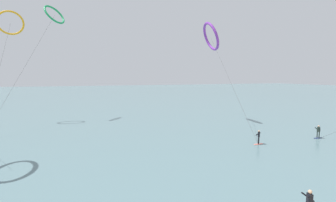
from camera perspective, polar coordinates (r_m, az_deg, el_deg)
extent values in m
cube|color=slate|center=(108.39, -15.71, 1.51)|extent=(400.00, 200.00, 0.08)
ellipsoid|color=navy|center=(36.87, 32.27, -7.49)|extent=(1.40, 0.40, 0.06)
cylinder|color=#1E2823|center=(36.86, 32.14, -6.80)|extent=(0.12, 0.12, 0.80)
cylinder|color=#1E2823|center=(36.69, 32.48, -6.88)|extent=(0.12, 0.12, 0.80)
cube|color=#1E2823|center=(36.63, 32.37, -5.75)|extent=(0.20, 0.32, 0.62)
sphere|color=tan|center=(36.56, 32.41, -5.11)|extent=(0.22, 0.22, 0.22)
cylinder|color=#1E2823|center=(36.83, 31.96, -5.59)|extent=(0.50, 0.10, 0.39)
cylinder|color=#1E2823|center=(36.56, 32.50, -5.70)|extent=(0.50, 0.10, 0.39)
ellipsoid|color=#EA7260|center=(30.54, 20.86, -9.61)|extent=(1.40, 0.40, 0.06)
cylinder|color=black|center=(30.30, 20.85, -8.89)|extent=(0.12, 0.12, 0.80)
cylinder|color=black|center=(30.57, 20.93, -8.76)|extent=(0.12, 0.12, 0.80)
cube|color=black|center=(30.26, 20.94, -7.53)|extent=(0.37, 0.36, 0.62)
sphere|color=tan|center=(30.17, 20.97, -6.75)|extent=(0.22, 0.22, 0.22)
cylinder|color=black|center=(30.13, 20.73, -7.48)|extent=(0.39, 0.44, 0.39)
cylinder|color=black|center=(30.55, 20.85, -7.30)|extent=(0.39, 0.44, 0.39)
cube|color=black|center=(16.51, 30.82, -19.48)|extent=(0.28, 0.36, 0.62)
sphere|color=tan|center=(16.34, 30.90, -18.15)|extent=(0.22, 0.22, 0.22)
cylinder|color=black|center=(16.72, 30.03, -18.93)|extent=(0.51, 0.22, 0.39)
cylinder|color=black|center=(16.40, 30.95, -19.48)|extent=(0.51, 0.22, 0.39)
torus|color=#199351|center=(49.18, -25.57, 18.16)|extent=(4.48, 4.62, 3.44)
cylinder|color=#3F3F3F|center=(42.12, -31.18, 6.88)|extent=(7.94, 12.93, 18.81)
torus|color=purple|center=(42.79, 10.25, 14.97)|extent=(3.08, 5.34, 4.83)
cylinder|color=#3F3F3F|center=(35.70, 14.71, 4.53)|extent=(1.75, 14.47, 14.66)
torus|color=orange|center=(48.78, -33.58, 15.33)|extent=(4.41, 2.91, 3.78)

